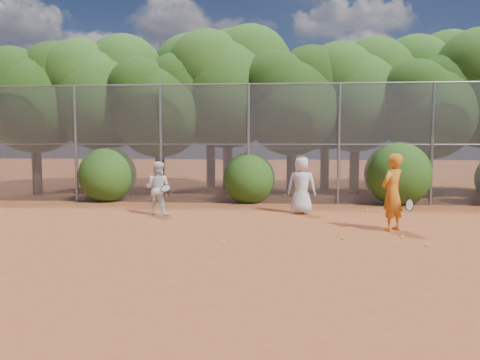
{
  "coord_description": "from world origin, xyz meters",
  "views": [
    {
      "loc": [
        -0.01,
        -9.71,
        2.17
      ],
      "look_at": [
        -1.0,
        2.5,
        1.1
      ],
      "focal_mm": 35.0,
      "sensor_mm": 36.0,
      "label": 1
    }
  ],
  "objects": [
    {
      "name": "bush_2",
      "position": [
        4.0,
        6.3,
        1.1
      ],
      "size": [
        2.2,
        2.2,
        2.2
      ],
      "primitive_type": "sphere",
      "color": "#224912",
      "rests_on": "ground"
    },
    {
      "name": "tree_1",
      "position": [
        -6.94,
        8.54,
        4.16
      ],
      "size": [
        4.64,
        4.03,
        6.35
      ],
      "color": "black",
      "rests_on": "ground"
    },
    {
      "name": "tree_5",
      "position": [
        3.06,
        9.04,
        4.05
      ],
      "size": [
        4.51,
        3.92,
        6.17
      ],
      "color": "black",
      "rests_on": "ground"
    },
    {
      "name": "player_yellow",
      "position": [
        2.7,
        1.53,
        0.92
      ],
      "size": [
        0.87,
        0.78,
        1.83
      ],
      "rotation": [
        0.0,
        0.0,
        3.91
      ],
      "color": "orange",
      "rests_on": "ground"
    },
    {
      "name": "tree_9",
      "position": [
        -7.94,
        10.84,
        4.34
      ],
      "size": [
        4.83,
        4.2,
        6.62
      ],
      "color": "black",
      "rests_on": "ground"
    },
    {
      "name": "ball_5",
      "position": [
        2.67,
        4.52,
        0.03
      ],
      "size": [
        0.07,
        0.07,
        0.07
      ],
      "primitive_type": "sphere",
      "color": "yellow",
      "rests_on": "ground"
    },
    {
      "name": "ball_3",
      "position": [
        3.02,
        -0.08,
        0.03
      ],
      "size": [
        0.07,
        0.07,
        0.07
      ],
      "primitive_type": "sphere",
      "color": "yellow",
      "rests_on": "ground"
    },
    {
      "name": "tree_11",
      "position": [
        2.06,
        10.64,
        4.16
      ],
      "size": [
        4.64,
        4.03,
        6.35
      ],
      "color": "black",
      "rests_on": "ground"
    },
    {
      "name": "ball_4",
      "position": [
        -1.12,
        -0.22,
        0.03
      ],
      "size": [
        0.07,
        0.07,
        0.07
      ],
      "primitive_type": "sphere",
      "color": "yellow",
      "rests_on": "ground"
    },
    {
      "name": "bush_0",
      "position": [
        -6.0,
        6.3,
        1.0
      ],
      "size": [
        2.0,
        2.0,
        2.0
      ],
      "primitive_type": "sphere",
      "color": "#224912",
      "rests_on": "ground"
    },
    {
      "name": "tree_12",
      "position": [
        6.56,
        11.24,
        4.51
      ],
      "size": [
        5.02,
        4.37,
        6.88
      ],
      "color": "black",
      "rests_on": "ground"
    },
    {
      "name": "bush_1",
      "position": [
        -1.0,
        6.3,
        0.9
      ],
      "size": [
        1.8,
        1.8,
        1.8
      ],
      "primitive_type": "sphere",
      "color": "#224912",
      "rests_on": "ground"
    },
    {
      "name": "fence_back",
      "position": [
        -0.12,
        6.0,
        2.05
      ],
      "size": [
        20.05,
        0.09,
        4.03
      ],
      "color": "gray",
      "rests_on": "ground"
    },
    {
      "name": "player_teen",
      "position": [
        0.69,
        3.93,
        0.84
      ],
      "size": [
        0.87,
        0.61,
        1.7
      ],
      "rotation": [
        0.0,
        0.0,
        3.04
      ],
      "color": "silver",
      "rests_on": "ground"
    },
    {
      "name": "tree_3",
      "position": [
        -1.94,
        8.84,
        4.4
      ],
      "size": [
        4.89,
        4.26,
        6.7
      ],
      "color": "black",
      "rests_on": "ground"
    },
    {
      "name": "tree_2",
      "position": [
        -4.45,
        7.83,
        3.58
      ],
      "size": [
        3.99,
        3.47,
        5.47
      ],
      "color": "black",
      "rests_on": "ground"
    },
    {
      "name": "ball_1",
      "position": [
        2.92,
        2.87,
        0.03
      ],
      "size": [
        0.07,
        0.07,
        0.07
      ],
      "primitive_type": "sphere",
      "color": "yellow",
      "rests_on": "ground"
    },
    {
      "name": "ball_0",
      "position": [
        2.72,
        0.62,
        0.03
      ],
      "size": [
        0.07,
        0.07,
        0.07
      ],
      "primitive_type": "sphere",
      "color": "yellow",
      "rests_on": "ground"
    },
    {
      "name": "tree_4",
      "position": [
        0.55,
        8.24,
        3.76
      ],
      "size": [
        4.19,
        3.64,
        5.73
      ],
      "color": "black",
      "rests_on": "ground"
    },
    {
      "name": "tree_6",
      "position": [
        5.55,
        8.03,
        3.47
      ],
      "size": [
        3.86,
        3.36,
        5.29
      ],
      "color": "black",
      "rests_on": "ground"
    },
    {
      "name": "player_white",
      "position": [
        -3.44,
        3.39,
        0.77
      ],
      "size": [
        0.9,
        0.81,
        1.53
      ],
      "rotation": [
        0.0,
        0.0,
        2.91
      ],
      "color": "white",
      "rests_on": "ground"
    },
    {
      "name": "ball_2",
      "position": [
        1.41,
        0.44,
        0.03
      ],
      "size": [
        0.07,
        0.07,
        0.07
      ],
      "primitive_type": "sphere",
      "color": "yellow",
      "rests_on": "ground"
    },
    {
      "name": "ground",
      "position": [
        0.0,
        0.0,
        0.0
      ],
      "size": [
        80.0,
        80.0,
        0.0
      ],
      "primitive_type": "plane",
      "color": "brown",
      "rests_on": "ground"
    },
    {
      "name": "tree_10",
      "position": [
        -2.93,
        11.05,
        4.63
      ],
      "size": [
        5.15,
        4.48,
        7.06
      ],
      "color": "black",
      "rests_on": "ground"
    },
    {
      "name": "tree_0",
      "position": [
        -9.44,
        8.04,
        3.93
      ],
      "size": [
        4.38,
        3.81,
        6.0
      ],
      "color": "black",
      "rests_on": "ground"
    }
  ]
}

